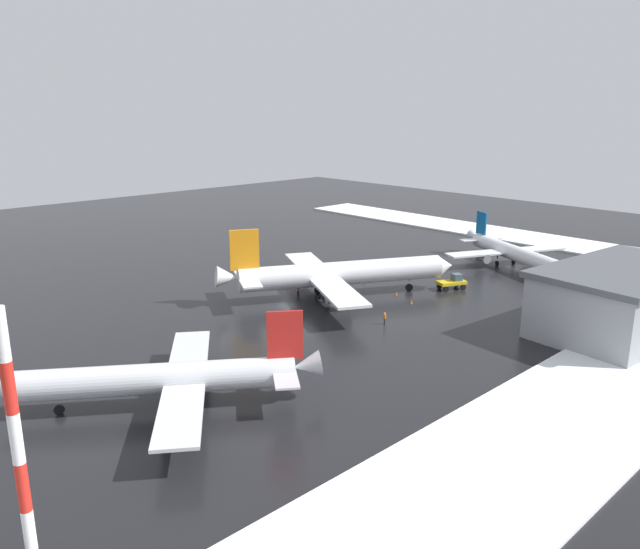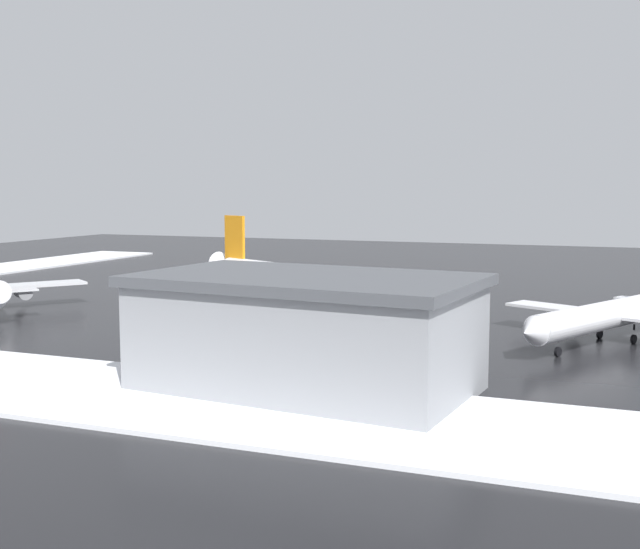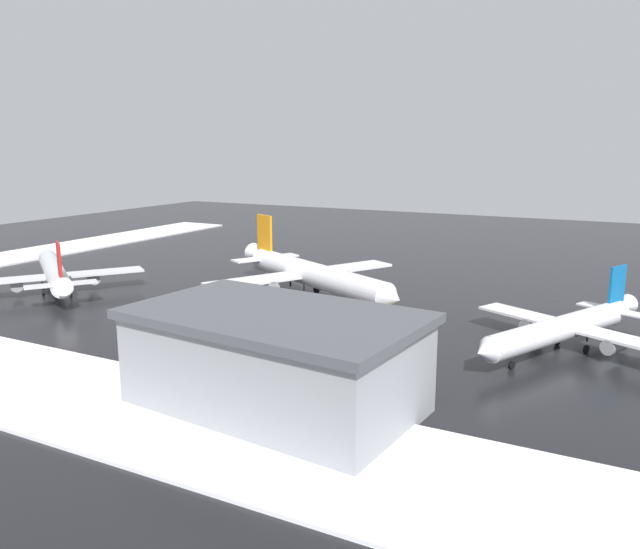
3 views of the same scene
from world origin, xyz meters
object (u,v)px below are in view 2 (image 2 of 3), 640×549
(ground_crew_beside_wing, at_px, (218,316))
(cargo_hangar, at_px, (307,332))
(airplane_far_rear, at_px, (609,315))
(traffic_cone_wingtip_side, at_px, (340,318))
(traffic_cone_near_nose, at_px, (286,308))
(ground_crew_by_nose_gear, at_px, (286,296))
(airplane_parked_portside, at_px, (300,280))
(traffic_cone_mid_line, at_px, (313,323))
(pushback_tug, at_px, (409,320))
(ground_crew_mid_apron, at_px, (397,302))

(ground_crew_beside_wing, height_order, cargo_hangar, cargo_hangar)
(airplane_far_rear, bearing_deg, ground_crew_beside_wing, -57.91)
(traffic_cone_wingtip_side, bearing_deg, traffic_cone_near_nose, 151.98)
(ground_crew_by_nose_gear, bearing_deg, airplane_far_rear, 133.43)
(ground_crew_by_nose_gear, relative_size, ground_crew_beside_wing, 1.00)
(airplane_parked_portside, height_order, traffic_cone_mid_line, airplane_parked_portside)
(pushback_tug, bearing_deg, airplane_far_rear, 26.14)
(traffic_cone_mid_line, xyz_separation_m, traffic_cone_wingtip_side, (1.61, 4.29, 0.00))
(airplane_far_rear, relative_size, traffic_cone_wingtip_side, 49.36)
(ground_crew_by_nose_gear, bearing_deg, airplane_parked_portside, 102.26)
(ground_crew_beside_wing, bearing_deg, traffic_cone_wingtip_side, -91.48)
(ground_crew_mid_apron, bearing_deg, airplane_far_rear, -163.17)
(airplane_far_rear, xyz_separation_m, ground_crew_beside_wing, (-40.87, -4.61, -1.88))
(airplane_parked_portside, distance_m, airplane_far_rear, 37.78)
(airplane_far_rear, distance_m, ground_crew_mid_apron, 28.75)
(ground_crew_beside_wing, xyz_separation_m, traffic_cone_mid_line, (10.03, 3.33, -0.70))
(cargo_hangar, bearing_deg, traffic_cone_near_nose, 121.76)
(airplane_parked_portside, height_order, ground_crew_mid_apron, airplane_parked_portside)
(airplane_parked_portside, distance_m, cargo_hangar, 40.11)
(pushback_tug, bearing_deg, ground_crew_by_nose_gear, 168.16)
(traffic_cone_near_nose, relative_size, traffic_cone_mid_line, 1.00)
(ground_crew_beside_wing, bearing_deg, traffic_cone_near_nose, -47.03)
(pushback_tug, height_order, ground_crew_mid_apron, pushback_tug)
(pushback_tug, distance_m, ground_crew_by_nose_gear, 25.30)
(traffic_cone_near_nose, bearing_deg, airplane_parked_portside, 37.38)
(ground_crew_beside_wing, height_order, traffic_cone_wingtip_side, ground_crew_beside_wing)
(airplane_parked_portside, bearing_deg, ground_crew_beside_wing, -79.25)
(pushback_tug, bearing_deg, ground_crew_beside_wing, -147.27)
(ground_crew_by_nose_gear, distance_m, traffic_cone_mid_line, 17.69)
(pushback_tug, relative_size, traffic_cone_near_nose, 9.26)
(airplane_parked_portside, bearing_deg, traffic_cone_wingtip_side, -10.17)
(ground_crew_mid_apron, relative_size, traffic_cone_wingtip_side, 3.11)
(pushback_tug, bearing_deg, airplane_parked_portside, 172.59)
(ground_crew_mid_apron, relative_size, traffic_cone_near_nose, 3.11)
(ground_crew_by_nose_gear, bearing_deg, ground_crew_mid_apron, 151.54)
(ground_crew_by_nose_gear, xyz_separation_m, traffic_cone_near_nose, (2.47, -5.67, -0.70))
(pushback_tug, xyz_separation_m, traffic_cone_mid_line, (-10.94, -0.23, -1.01))
(airplane_parked_portside, relative_size, traffic_cone_mid_line, 64.46)
(airplane_parked_portside, height_order, ground_crew_by_nose_gear, airplane_parked_portside)
(pushback_tug, xyz_separation_m, ground_crew_by_nose_gear, (-20.74, 14.49, -0.31))
(airplane_parked_portside, xyz_separation_m, ground_crew_mid_apron, (11.34, 4.52, -2.81))
(airplane_parked_portside, relative_size, traffic_cone_near_nose, 64.46)
(ground_crew_by_nose_gear, relative_size, ground_crew_mid_apron, 1.00)
(ground_crew_beside_wing, relative_size, traffic_cone_near_nose, 3.11)
(cargo_hangar, bearing_deg, ground_crew_by_nose_gear, 121.38)
(pushback_tug, height_order, ground_crew_by_nose_gear, pushback_tug)
(airplane_far_rear, relative_size, ground_crew_beside_wing, 15.88)
(airplane_parked_portside, relative_size, ground_crew_by_nose_gear, 20.73)
(cargo_hangar, height_order, traffic_cone_near_nose, cargo_hangar)
(traffic_cone_near_nose, bearing_deg, airplane_far_rear, -11.50)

